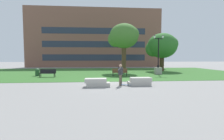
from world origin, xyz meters
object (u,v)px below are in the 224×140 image
Objects in this scene: person_skateboarder at (121,73)px; concrete_block_center at (97,83)px; concrete_block_left at (140,82)px; skateboard at (126,85)px; park_bench_near_left at (48,73)px; lamp_post_center at (158,66)px; park_bench_near_right at (120,72)px; trash_bin at (37,72)px.

concrete_block_center is at bearing -165.83° from person_skateboarder.
concrete_block_left is at bearing -6.38° from person_skateboarder.
park_bench_near_left is (-7.83, 6.60, 0.45)m from skateboard.
concrete_block_left is 9.90m from lamp_post_center.
trash_bin is (-9.87, 1.05, -0.04)m from park_bench_near_right.
park_bench_near_right is (2.73, 7.15, 0.23)m from concrete_block_center.
concrete_block_center and concrete_block_left have the same top height.
concrete_block_center is at bearing -50.74° from park_bench_near_left.
lamp_post_center reaches higher than park_bench_near_right.
park_bench_near_left is at bearing 129.26° from concrete_block_center.
concrete_block_center is at bearing -131.92° from lamp_post_center.
trash_bin is at bearing 138.37° from park_bench_near_left.
park_bench_near_right reaches higher than concrete_block_left.
person_skateboarder is 10.55m from lamp_post_center.
lamp_post_center is 5.39× the size of trash_bin.
park_bench_near_right reaches higher than concrete_block_center.
concrete_block_center is 1.13× the size of person_skateboarder.
person_skateboarder is 9.75m from park_bench_near_left.
park_bench_near_right is at bearing 69.12° from concrete_block_center.
park_bench_near_left is at bearing -177.37° from park_bench_near_right.
park_bench_near_left reaches higher than concrete_block_left.
person_skateboarder is 1.78× the size of trash_bin.
park_bench_near_right reaches higher than skateboard.
skateboard is 10.62m from lamp_post_center.
person_skateboarder is 0.93× the size of park_bench_near_left.
trash_bin is at bearing 131.05° from concrete_block_center.
park_bench_near_left is 2.15m from trash_bin.
park_bench_near_left is 13.83m from lamp_post_center.
person_skateboarder is at bearing -40.25° from park_bench_near_left.
concrete_block_left is 11.07m from park_bench_near_left.
park_bench_near_right is at bearing 2.63° from park_bench_near_left.
person_skateboarder is at bearing -40.50° from trash_bin.
concrete_block_left is 1.94× the size of trash_bin.
concrete_block_center is 7.66m from park_bench_near_right.
park_bench_near_left is at bearing -170.65° from lamp_post_center.
person_skateboarder is 1.86× the size of skateboard.
person_skateboarder reaches higher than concrete_block_center.
park_bench_near_right is at bearing -6.07° from trash_bin.
concrete_block_center is 3.46m from concrete_block_left.
trash_bin is (-9.43, 8.03, 0.42)m from skateboard.
park_bench_near_left is (-7.44, 6.29, -0.44)m from person_skateboarder.
person_skateboarder is (1.90, 0.48, 0.67)m from concrete_block_center.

